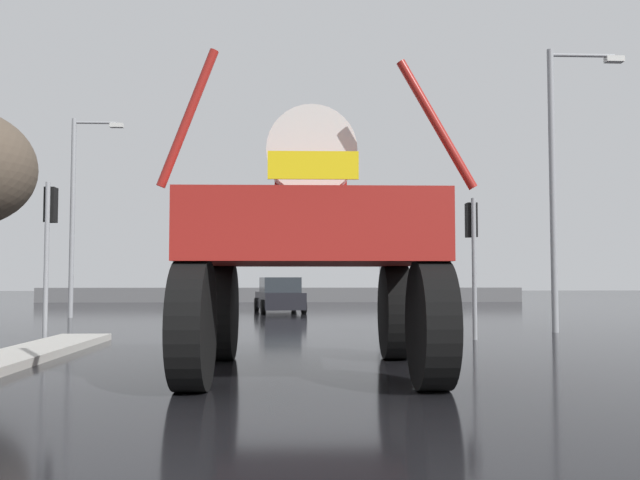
{
  "coord_description": "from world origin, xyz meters",
  "views": [
    {
      "loc": [
        0.48,
        -5.14,
        1.46
      ],
      "look_at": [
        1.13,
        9.54,
        2.29
      ],
      "focal_mm": 38.48,
      "sensor_mm": 36.0,
      "label": 1
    }
  ],
  "objects_px": {
    "oversize_sprayer": "(311,243)",
    "streetlight_far_left": "(77,205)",
    "traffic_signal_far_left": "(380,255)",
    "sedan_ahead": "(279,296)",
    "traffic_signal_near_left": "(50,225)",
    "streetlight_near_right": "(559,172)",
    "traffic_signal_near_right": "(472,237)"
  },
  "relations": [
    {
      "from": "streetlight_far_left",
      "to": "traffic_signal_near_left",
      "type": "bearing_deg",
      "value": -76.3
    },
    {
      "from": "traffic_signal_near_left",
      "to": "streetlight_near_right",
      "type": "distance_m",
      "value": 13.36
    },
    {
      "from": "sedan_ahead",
      "to": "traffic_signal_near_right",
      "type": "bearing_deg",
      "value": -168.43
    },
    {
      "from": "traffic_signal_near_right",
      "to": "oversize_sprayer",
      "type": "bearing_deg",
      "value": -125.71
    },
    {
      "from": "traffic_signal_near_left",
      "to": "streetlight_near_right",
      "type": "height_order",
      "value": "streetlight_near_right"
    },
    {
      "from": "sedan_ahead",
      "to": "traffic_signal_near_left",
      "type": "bearing_deg",
      "value": 149.96
    },
    {
      "from": "traffic_signal_near_right",
      "to": "traffic_signal_far_left",
      "type": "relative_size",
      "value": 0.92
    },
    {
      "from": "streetlight_far_left",
      "to": "sedan_ahead",
      "type": "bearing_deg",
      "value": 25.16
    },
    {
      "from": "traffic_signal_near_right",
      "to": "streetlight_near_right",
      "type": "relative_size",
      "value": 0.44
    },
    {
      "from": "oversize_sprayer",
      "to": "sedan_ahead",
      "type": "xyz_separation_m",
      "value": [
        -0.77,
        19.07,
        -1.31
      ]
    },
    {
      "from": "oversize_sprayer",
      "to": "traffic_signal_far_left",
      "type": "bearing_deg",
      "value": -9.18
    },
    {
      "from": "oversize_sprayer",
      "to": "traffic_signal_far_left",
      "type": "distance_m",
      "value": 25.41
    },
    {
      "from": "traffic_signal_near_left",
      "to": "traffic_signal_far_left",
      "type": "distance_m",
      "value": 21.95
    },
    {
      "from": "oversize_sprayer",
      "to": "streetlight_near_right",
      "type": "height_order",
      "value": "streetlight_near_right"
    },
    {
      "from": "traffic_signal_far_left",
      "to": "oversize_sprayer",
      "type": "bearing_deg",
      "value": -100.02
    },
    {
      "from": "oversize_sprayer",
      "to": "traffic_signal_far_left",
      "type": "height_order",
      "value": "oversize_sprayer"
    },
    {
      "from": "sedan_ahead",
      "to": "traffic_signal_far_left",
      "type": "relative_size",
      "value": 1.15
    },
    {
      "from": "oversize_sprayer",
      "to": "streetlight_near_right",
      "type": "relative_size",
      "value": 0.67
    },
    {
      "from": "streetlight_near_right",
      "to": "streetlight_far_left",
      "type": "xyz_separation_m",
      "value": [
        -15.49,
        7.8,
        -0.16
      ]
    },
    {
      "from": "oversize_sprayer",
      "to": "traffic_signal_near_left",
      "type": "bearing_deg",
      "value": 47.37
    },
    {
      "from": "streetlight_far_left",
      "to": "oversize_sprayer",
      "type": "bearing_deg",
      "value": -61.48
    },
    {
      "from": "streetlight_near_right",
      "to": "traffic_signal_near_left",
      "type": "bearing_deg",
      "value": -171.5
    },
    {
      "from": "oversize_sprayer",
      "to": "streetlight_near_right",
      "type": "xyz_separation_m",
      "value": [
        7.08,
        7.68,
        2.37
      ]
    },
    {
      "from": "traffic_signal_near_left",
      "to": "streetlight_near_right",
      "type": "xyz_separation_m",
      "value": [
        13.11,
        1.96,
        1.67
      ]
    },
    {
      "from": "oversize_sprayer",
      "to": "traffic_signal_near_right",
      "type": "relative_size",
      "value": 1.54
    },
    {
      "from": "traffic_signal_near_left",
      "to": "streetlight_far_left",
      "type": "distance_m",
      "value": 10.16
    },
    {
      "from": "oversize_sprayer",
      "to": "streetlight_near_right",
      "type": "distance_m",
      "value": 10.71
    },
    {
      "from": "sedan_ahead",
      "to": "traffic_signal_near_left",
      "type": "distance_m",
      "value": 14.49
    },
    {
      "from": "traffic_signal_far_left",
      "to": "traffic_signal_near_left",
      "type": "bearing_deg",
      "value": -118.44
    },
    {
      "from": "oversize_sprayer",
      "to": "streetlight_far_left",
      "type": "xyz_separation_m",
      "value": [
        -8.41,
        15.48,
        2.21
      ]
    },
    {
      "from": "oversize_sprayer",
      "to": "traffic_signal_near_right",
      "type": "bearing_deg",
      "value": -34.87
    },
    {
      "from": "traffic_signal_far_left",
      "to": "sedan_ahead",
      "type": "bearing_deg",
      "value": -131.1
    }
  ]
}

